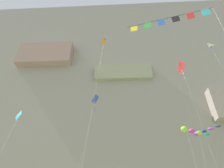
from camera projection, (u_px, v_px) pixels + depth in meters
The scene contains 9 objects.
cliff_face at pixel (123, 99), 68.49m from camera, with size 180.00×31.82×73.66m.
kite_windsock_high_right at pixel (203, 132), 32.91m from camera, with size 4.78×3.11×14.87m.
kite_banner_mid_left at pixel (171, 23), 14.02m from camera, with size 6.18×2.13×14.74m.
kite_diamond_low_right at pixel (18, 118), 24.84m from camera, with size 1.62×5.25×14.18m.
kite_diamond_upper_mid at pixel (95, 101), 40.98m from camera, with size 3.77×4.14×24.34m.
kite_windsock_upper_right at pixel (191, 131), 32.07m from camera, with size 5.50×4.57×14.82m.
kite_delta_low_center at pixel (212, 53), 38.99m from camera, with size 1.87×5.13×31.49m.
kite_diamond_high_left at pixel (182, 69), 38.41m from camera, with size 0.90×4.43×28.54m.
kite_diamond_high_center at pixel (103, 45), 31.74m from camera, with size 1.86×5.97×27.96m.
Camera 1 is at (-1.13, -0.15, 2.35)m, focal length 30.23 mm.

